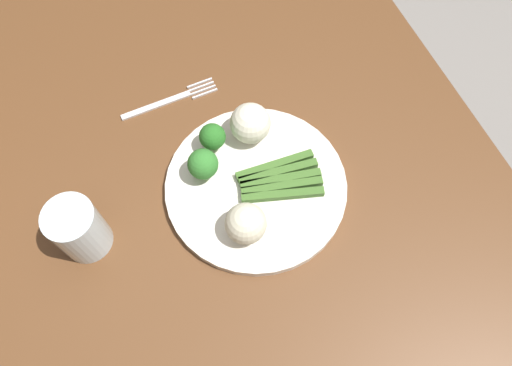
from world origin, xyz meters
TOP-DOWN VIEW (x-y plane):
  - ground_plane at (0.00, 0.00)m, footprint 6.00×6.00m
  - dining_table at (0.00, 0.00)m, footprint 1.21×0.86m
  - plate at (-0.02, 0.05)m, footprint 0.27×0.27m
  - asparagus_bundle at (-0.01, 0.08)m, footprint 0.08×0.13m
  - broccoli_front_left at (-0.11, 0.01)m, footprint 0.04×0.04m
  - broccoli_back at (-0.07, -0.02)m, footprint 0.05×0.05m
  - cauliflower_right at (0.04, 0.01)m, footprint 0.06×0.06m
  - cauliflower_back_right at (-0.11, 0.07)m, footprint 0.06×0.06m
  - fork at (-0.22, -0.02)m, footprint 0.03×0.17m
  - water_glass at (-0.03, -0.21)m, footprint 0.07×0.07m

SIDE VIEW (x-z plane):
  - ground_plane at x=0.00m, z-range -0.02..0.00m
  - dining_table at x=0.00m, z-range 0.25..0.97m
  - fork at x=-0.22m, z-range 0.72..0.72m
  - plate at x=-0.02m, z-range 0.72..0.74m
  - asparagus_bundle at x=-0.01m, z-range 0.74..0.75m
  - broccoli_front_left at x=-0.11m, z-range 0.74..0.79m
  - cauliflower_right at x=0.04m, z-range 0.74..0.79m
  - cauliflower_back_right at x=-0.11m, z-range 0.74..0.80m
  - broccoli_back at x=-0.07m, z-range 0.74..0.80m
  - water_glass at x=-0.03m, z-range 0.72..0.82m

